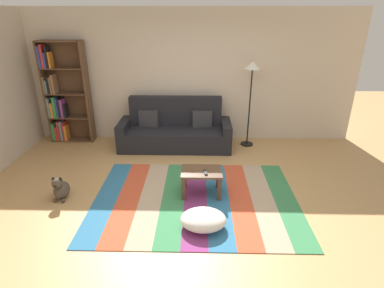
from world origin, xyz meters
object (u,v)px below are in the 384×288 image
Objects in this scene: pouf at (203,220)px; tv_remote at (206,173)px; standing_lamp at (252,76)px; coffee_table at (202,176)px; bookshelf at (62,96)px; couch at (175,131)px; dog at (61,189)px.

tv_remote reaches higher than pouf.
coffee_table is at bearing -116.57° from standing_lamp.
pouf is 3.98× the size of tv_remote.
coffee_table is at bearing -36.29° from bookshelf.
couch is 1.92m from coffee_table.
tv_remote is (0.06, -0.08, 0.10)m from coffee_table.
pouf is 2.22m from dog.
couch is 2.56m from dog.
coffee_table is 0.14m from tv_remote.
pouf is at bearing -100.02° from tv_remote.
dog is (0.79, -2.30, -0.82)m from bookshelf.
dog is at bearing 163.01° from pouf.
dog is 2.65× the size of tv_remote.
standing_lamp is (3.08, 2.12, 1.28)m from dog.
pouf is (0.55, -2.66, -0.21)m from couch.
dog is (-1.57, -2.01, -0.18)m from couch.
tv_remote is at bearing 2.43° from dog.
tv_remote is at bearing -53.24° from coffee_table.
pouf is at bearing -45.29° from bookshelf.
coffee_table is at bearing 119.68° from tv_remote.
couch is 2.73m from pouf.
standing_lamp reaches higher than dog.
tv_remote is (0.04, 0.74, 0.29)m from pouf.
bookshelf reaches higher than coffee_table.
pouf is (0.02, -0.82, -0.19)m from coffee_table.
couch is 1.87m from standing_lamp.
bookshelf reaches higher than couch.
standing_lamp reaches higher than pouf.
coffee_table is 1.54× the size of dog.
couch is 5.69× the size of dog.
tv_remote is (0.59, -1.92, 0.08)m from couch.
standing_lamp is 11.51× the size of tv_remote.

